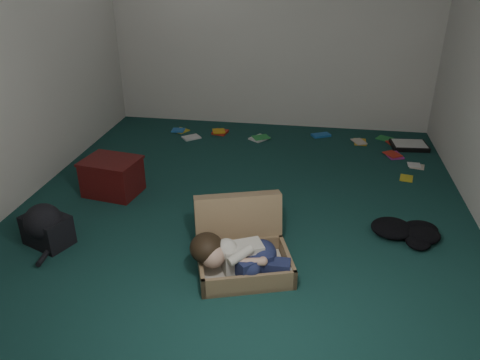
# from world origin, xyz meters

# --- Properties ---
(floor) EXTENTS (4.50, 4.50, 0.00)m
(floor) POSITION_xyz_m (0.00, 0.00, 0.00)
(floor) COLOR #153C38
(floor) RESTS_ON ground
(wall_back) EXTENTS (4.50, 0.00, 4.50)m
(wall_back) POSITION_xyz_m (0.00, 2.25, 1.30)
(wall_back) COLOR silver
(wall_back) RESTS_ON ground
(wall_front) EXTENTS (4.50, 0.00, 4.50)m
(wall_front) POSITION_xyz_m (0.00, -2.25, 1.30)
(wall_front) COLOR silver
(wall_front) RESTS_ON ground
(wall_left) EXTENTS (0.00, 4.50, 4.50)m
(wall_left) POSITION_xyz_m (-2.00, 0.00, 1.30)
(wall_left) COLOR silver
(wall_left) RESTS_ON ground
(suitcase) EXTENTS (0.81, 0.80, 0.48)m
(suitcase) POSITION_xyz_m (0.12, -0.81, 0.14)
(suitcase) COLOR #8C6F4D
(suitcase) RESTS_ON floor
(person) EXTENTS (0.72, 0.37, 0.30)m
(person) POSITION_xyz_m (0.13, -0.98, 0.18)
(person) COLOR beige
(person) RESTS_ON suitcase
(maroon_bin) EXTENTS (0.55, 0.47, 0.34)m
(maroon_bin) POSITION_xyz_m (-1.25, 0.08, 0.17)
(maroon_bin) COLOR #4D100F
(maroon_bin) RESTS_ON floor
(backpack) EXTENTS (0.54, 0.49, 0.26)m
(backpack) POSITION_xyz_m (-1.42, -0.80, 0.13)
(backpack) COLOR black
(backpack) RESTS_ON floor
(clothing_pile) EXTENTS (0.47, 0.42, 0.13)m
(clothing_pile) POSITION_xyz_m (1.39, -0.30, 0.06)
(clothing_pile) COLOR black
(clothing_pile) RESTS_ON floor
(paper_tray) EXTENTS (0.43, 0.34, 0.06)m
(paper_tray) POSITION_xyz_m (1.70, 1.71, 0.03)
(paper_tray) COLOR black
(paper_tray) RESTS_ON floor
(book_scatter) EXTENTS (2.96, 1.29, 0.02)m
(book_scatter) POSITION_xyz_m (0.63, 1.62, 0.01)
(book_scatter) COLOR gold
(book_scatter) RESTS_ON floor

